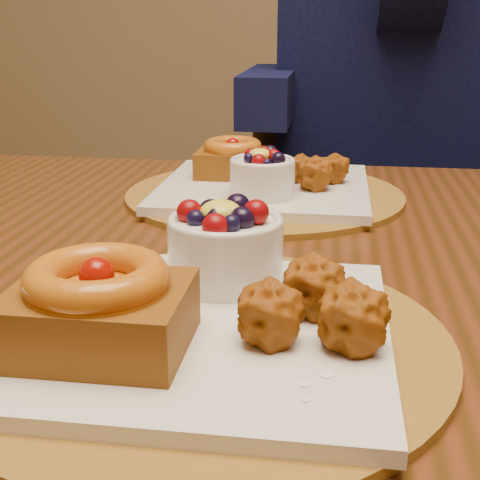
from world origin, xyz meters
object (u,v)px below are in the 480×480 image
place_setting_near (197,307)px  place_setting_far (263,183)px  diner (403,15)px  dining_table (242,316)px  chair_far (354,271)px

place_setting_near → place_setting_far: size_ratio=1.00×
place_setting_far → diner: bearing=66.4°
dining_table → place_setting_near: (-0.00, -0.21, 0.11)m
dining_table → place_setting_near: size_ratio=4.21×
dining_table → diner: bearing=73.3°
place_setting_far → chair_far: size_ratio=0.44×
place_setting_near → chair_far: bearing=80.4°
place_setting_far → chair_far: bearing=71.8°
place_setting_near → chair_far: (0.15, 0.88, -0.30)m
dining_table → place_setting_far: 0.24m
chair_far → diner: size_ratio=0.94×
diner → place_setting_far: bearing=-90.3°
place_setting_far → diner: size_ratio=0.41×
dining_table → place_setting_far: size_ratio=4.21×
place_setting_near → chair_far: chair_far is taller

